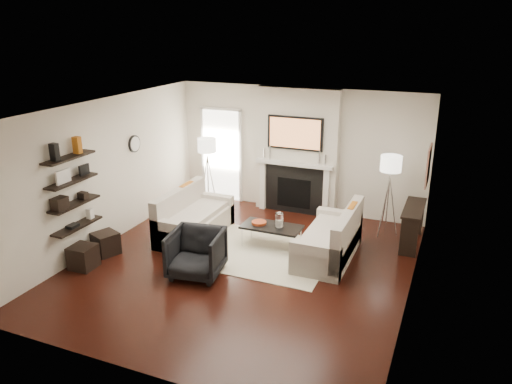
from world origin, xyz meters
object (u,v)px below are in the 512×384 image
at_px(armchair, 196,251).
at_px(ottoman_near, 106,243).
at_px(loveseat_left_base, 195,226).
at_px(lamp_left_shade, 207,145).
at_px(lamp_right_shade, 391,163).
at_px(coffee_table, 272,227).
at_px(loveseat_right_base, 328,246).

xyz_separation_m(armchair, ottoman_near, (-1.90, 0.07, -0.23)).
relative_size(loveseat_left_base, lamp_left_shade, 4.50).
distance_m(loveseat_left_base, ottoman_near, 1.72).
distance_m(lamp_left_shade, lamp_right_shade, 3.90).
distance_m(coffee_table, lamp_right_shade, 2.56).
distance_m(lamp_right_shade, ottoman_near, 5.47).
relative_size(loveseat_right_base, lamp_right_shade, 4.50).
bearing_deg(armchair, lamp_left_shade, 105.10).
bearing_deg(ottoman_near, lamp_left_shade, 77.46).
bearing_deg(lamp_left_shade, lamp_right_shade, 0.52).
bearing_deg(loveseat_left_base, lamp_right_shade, 23.77).
height_order(lamp_left_shade, lamp_right_shade, same).
xyz_separation_m(coffee_table, ottoman_near, (-2.66, -1.42, -0.20)).
xyz_separation_m(loveseat_left_base, loveseat_right_base, (2.63, 0.08, 0.00)).
bearing_deg(loveseat_left_base, ottoman_near, -129.86).
bearing_deg(ottoman_near, armchair, -2.19).
bearing_deg(lamp_right_shade, loveseat_right_base, -118.85).
xyz_separation_m(coffee_table, armchair, (-0.75, -1.49, 0.03)).
relative_size(armchair, lamp_left_shade, 2.13).
bearing_deg(lamp_left_shade, coffee_table, -33.93).
relative_size(armchair, ottoman_near, 2.13).
height_order(lamp_right_shade, ottoman_near, lamp_right_shade).
relative_size(loveseat_left_base, armchair, 2.11).
bearing_deg(lamp_left_shade, ottoman_near, -102.54).
distance_m(loveseat_right_base, coffee_table, 1.09).
height_order(loveseat_left_base, coffee_table, same).
xyz_separation_m(loveseat_left_base, lamp_right_shade, (3.42, 1.51, 1.24)).
distance_m(lamp_left_shade, ottoman_near, 3.12).
xyz_separation_m(lamp_left_shade, ottoman_near, (-0.62, -2.79, -1.25)).
xyz_separation_m(coffee_table, lamp_right_shade, (1.86, 1.41, 1.05)).
xyz_separation_m(loveseat_left_base, ottoman_near, (-1.10, -1.32, -0.01)).
distance_m(armchair, lamp_left_shade, 3.30).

